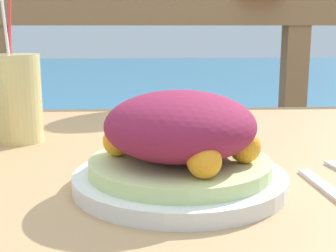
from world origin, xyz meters
The scene contains 6 objects.
patio_table centered at (0.00, 0.00, 0.66)m, with size 0.98×0.98×0.76m.
railing_fence centered at (0.00, 0.76, 0.75)m, with size 2.80×0.08×1.05m.
sea_backdrop centered at (0.00, 3.26, 0.28)m, with size 12.00×4.00×0.57m.
salad_plate centered at (0.02, -0.11, 0.81)m, with size 0.28×0.28×0.13m.
drink_glass centered at (-0.24, 0.16, 0.84)m, with size 0.08×0.08×0.25m.
fork centered at (0.21, -0.14, 0.76)m, with size 0.02×0.18×0.00m.
Camera 1 is at (-0.02, -0.68, 0.96)m, focal length 50.00 mm.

